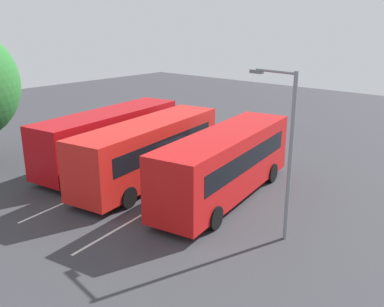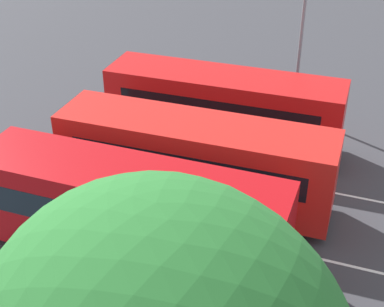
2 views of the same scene
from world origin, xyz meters
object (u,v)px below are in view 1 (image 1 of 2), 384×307
object	(u,v)px
bus_center_left	(149,149)
pedestrian	(181,129)
bus_center_right	(110,136)
street_lamp	(286,145)
bus_far_left	(226,162)

from	to	relation	value
bus_center_left	pedestrian	bearing A→B (deg)	20.04
bus_center_left	bus_center_right	world-z (taller)	same
bus_center_left	street_lamp	world-z (taller)	street_lamp
bus_far_left	bus_center_left	distance (m)	4.44
bus_center_left	street_lamp	size ratio (longest dim) A/B	1.56
bus_far_left	street_lamp	xyz separation A→B (m)	(-1.75, -4.10, 2.03)
bus_center_right	street_lamp	bearing A→B (deg)	-104.11
pedestrian	street_lamp	xyz separation A→B (m)	(-7.40, -12.20, 2.77)
bus_far_left	pedestrian	xyz separation A→B (m)	(5.65, 8.10, -0.74)
bus_center_right	street_lamp	size ratio (longest dim) A/B	1.56
bus_center_right	pedestrian	bearing A→B (deg)	-8.05
street_lamp	bus_far_left	bearing A→B (deg)	-15.05
bus_far_left	bus_center_left	bearing A→B (deg)	92.40
bus_center_left	bus_far_left	bearing A→B (deg)	-87.41
bus_center_right	bus_far_left	bearing A→B (deg)	-94.38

